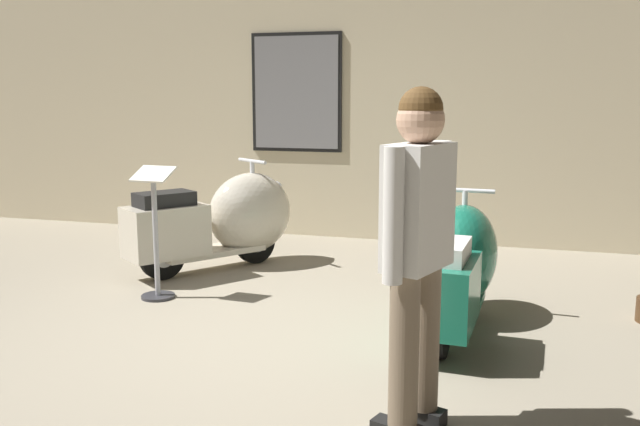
{
  "coord_description": "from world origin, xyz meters",
  "views": [
    {
      "loc": [
        1.82,
        -4.07,
        1.66
      ],
      "look_at": [
        0.25,
        1.38,
        0.68
      ],
      "focal_mm": 37.99,
      "sensor_mm": 36.0,
      "label": 1
    }
  ],
  "objects_px": {
    "scooter_0": "(226,220)",
    "info_stanchion": "(156,244)",
    "scooter_1": "(457,267)",
    "visitor_0": "(417,239)"
  },
  "relations": [
    {
      "from": "scooter_0",
      "to": "info_stanchion",
      "type": "bearing_deg",
      "value": -151.78
    },
    {
      "from": "scooter_1",
      "to": "info_stanchion",
      "type": "relative_size",
      "value": 1.49
    },
    {
      "from": "scooter_1",
      "to": "info_stanchion",
      "type": "height_order",
      "value": "info_stanchion"
    },
    {
      "from": "scooter_0",
      "to": "info_stanchion",
      "type": "height_order",
      "value": "info_stanchion"
    },
    {
      "from": "visitor_0",
      "to": "info_stanchion",
      "type": "bearing_deg",
      "value": -16.35
    },
    {
      "from": "scooter_1",
      "to": "scooter_0",
      "type": "bearing_deg",
      "value": 67.72
    },
    {
      "from": "scooter_1",
      "to": "visitor_0",
      "type": "bearing_deg",
      "value": -178.82
    },
    {
      "from": "visitor_0",
      "to": "info_stanchion",
      "type": "relative_size",
      "value": 1.56
    },
    {
      "from": "scooter_1",
      "to": "info_stanchion",
      "type": "xyz_separation_m",
      "value": [
        -2.45,
        0.03,
        0.01
      ]
    },
    {
      "from": "info_stanchion",
      "to": "scooter_1",
      "type": "bearing_deg",
      "value": -0.61
    }
  ]
}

